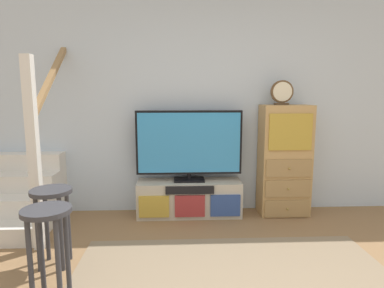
{
  "coord_description": "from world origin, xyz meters",
  "views": [
    {
      "loc": [
        -0.44,
        -1.63,
        1.47
      ],
      "look_at": [
        -0.28,
        1.82,
        0.93
      ],
      "focal_mm": 31.02,
      "sensor_mm": 36.0,
      "label": 1
    }
  ],
  "objects_px": {
    "side_cabinet": "(284,161)",
    "desk_clock": "(282,93)",
    "media_console": "(189,198)",
    "television": "(189,144)",
    "bar_stool_far": "(52,209)",
    "bar_stool_near": "(48,232)"
  },
  "relations": [
    {
      "from": "media_console",
      "to": "desk_clock",
      "type": "xyz_separation_m",
      "value": [
        1.07,
        -0.0,
        1.25
      ]
    },
    {
      "from": "media_console",
      "to": "bar_stool_far",
      "type": "relative_size",
      "value": 1.83
    },
    {
      "from": "television",
      "to": "side_cabinet",
      "type": "distance_m",
      "value": 1.16
    },
    {
      "from": "media_console",
      "to": "desk_clock",
      "type": "height_order",
      "value": "desk_clock"
    },
    {
      "from": "side_cabinet",
      "to": "desk_clock",
      "type": "bearing_deg",
      "value": -167.72
    },
    {
      "from": "media_console",
      "to": "bar_stool_far",
      "type": "xyz_separation_m",
      "value": [
        -1.19,
        -1.11,
        0.29
      ]
    },
    {
      "from": "media_console",
      "to": "desk_clock",
      "type": "distance_m",
      "value": 1.65
    },
    {
      "from": "side_cabinet",
      "to": "desk_clock",
      "type": "height_order",
      "value": "desk_clock"
    },
    {
      "from": "media_console",
      "to": "desk_clock",
      "type": "relative_size",
      "value": 4.34
    },
    {
      "from": "media_console",
      "to": "television",
      "type": "height_order",
      "value": "television"
    },
    {
      "from": "side_cabinet",
      "to": "bar_stool_far",
      "type": "distance_m",
      "value": 2.6
    },
    {
      "from": "side_cabinet",
      "to": "bar_stool_near",
      "type": "relative_size",
      "value": 1.95
    },
    {
      "from": "desk_clock",
      "to": "bar_stool_far",
      "type": "xyz_separation_m",
      "value": [
        -2.27,
        -1.11,
        -0.96
      ]
    },
    {
      "from": "bar_stool_near",
      "to": "bar_stool_far",
      "type": "height_order",
      "value": "bar_stool_near"
    },
    {
      "from": "television",
      "to": "side_cabinet",
      "type": "relative_size",
      "value": 0.94
    },
    {
      "from": "side_cabinet",
      "to": "bar_stool_far",
      "type": "height_order",
      "value": "side_cabinet"
    },
    {
      "from": "television",
      "to": "desk_clock",
      "type": "height_order",
      "value": "desk_clock"
    },
    {
      "from": "side_cabinet",
      "to": "bar_stool_far",
      "type": "bearing_deg",
      "value": -154.35
    },
    {
      "from": "bar_stool_far",
      "to": "bar_stool_near",
      "type": "bearing_deg",
      "value": -73.31
    },
    {
      "from": "television",
      "to": "side_cabinet",
      "type": "height_order",
      "value": "side_cabinet"
    },
    {
      "from": "side_cabinet",
      "to": "desk_clock",
      "type": "xyz_separation_m",
      "value": [
        -0.07,
        -0.02,
        0.81
      ]
    },
    {
      "from": "desk_clock",
      "to": "media_console",
      "type": "bearing_deg",
      "value": 179.75
    }
  ]
}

